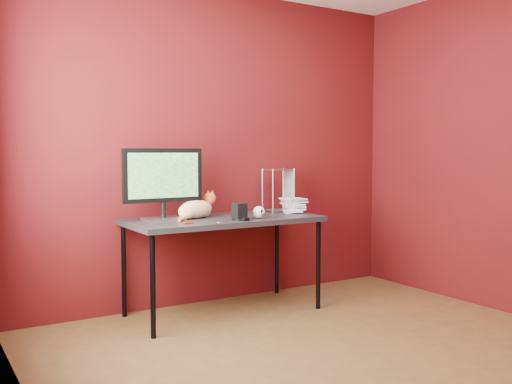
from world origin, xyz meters
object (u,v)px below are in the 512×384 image
speaker (240,212)px  book_stack (284,134)px  skull_mug (259,212)px  monitor (163,180)px  cat (196,209)px  desk (223,224)px

speaker → book_stack: 0.90m
skull_mug → book_stack: bearing=11.0°
monitor → cat: 0.35m
monitor → speaker: 0.61m
desk → skull_mug: size_ratio=14.27×
desk → cat: size_ratio=3.68×
cat → speaker: 0.36m
monitor → cat: size_ratio=1.51×
desk → cat: cat is taller
monitor → speaker: size_ratio=4.86×
monitor → cat: monitor is taller
desk → speaker: bearing=-83.3°
cat → skull_mug: cat is taller
speaker → monitor: bearing=144.3°
monitor → book_stack: bearing=0.8°
desk → cat: 0.24m
monitor → speaker: (0.49, -0.27, -0.24)m
monitor → book_stack: book_stack is taller
desk → cat: bearing=160.0°
skull_mug → book_stack: book_stack is taller
monitor → skull_mug: monitor is taller
cat → book_stack: size_ratio=0.31×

